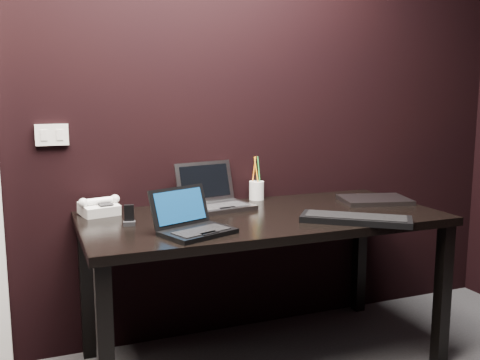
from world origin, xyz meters
name	(u,v)px	position (x,y,z in m)	size (l,w,h in m)	color
wall_back	(178,96)	(0.00, 1.80, 1.30)	(4.00, 4.00, 0.00)	black
wall_switch	(52,135)	(-0.62, 1.79, 1.12)	(0.15, 0.02, 0.10)	silver
desk	(263,230)	(0.30, 1.40, 0.66)	(1.70, 0.80, 0.74)	black
netbook	(193,224)	(-0.11, 1.19, 0.78)	(0.35, 0.34, 0.18)	black
silver_laptop	(215,200)	(0.13, 1.62, 0.78)	(0.37, 0.35, 0.22)	gray
ext_keyboard	(356,219)	(0.63, 1.11, 0.76)	(0.49, 0.43, 0.03)	black
closed_laptop	(374,200)	(0.98, 1.46, 0.75)	(0.40, 0.33, 0.02)	gray
desk_phone	(99,207)	(-0.43, 1.68, 0.78)	(0.21, 0.19, 0.10)	silver
mobile_phone	(129,218)	(-0.33, 1.43, 0.77)	(0.06, 0.05, 0.09)	black
pen_cup	(257,190)	(0.42, 1.75, 0.80)	(0.08, 0.08, 0.24)	silver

